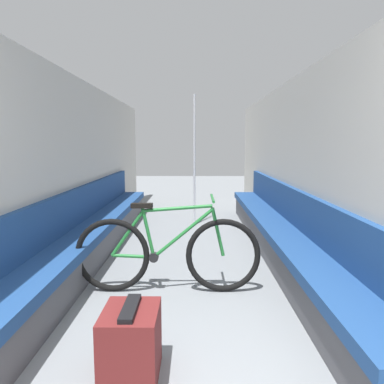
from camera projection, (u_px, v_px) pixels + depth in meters
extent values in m
cube|color=beige|center=(66.00, 168.00, 4.42)|extent=(0.10, 9.97, 2.23)
cube|color=beige|center=(305.00, 168.00, 4.40)|extent=(0.10, 9.97, 2.23)
cube|color=#4C4C51|center=(94.00, 244.00, 4.64)|extent=(0.38, 5.97, 0.32)
cube|color=navy|center=(93.00, 227.00, 4.61)|extent=(0.45, 5.97, 0.10)
cube|color=navy|center=(77.00, 206.00, 4.58)|extent=(0.07, 5.97, 0.43)
cube|color=#4C4C51|center=(278.00, 244.00, 4.62)|extent=(0.38, 5.97, 0.32)
cube|color=navy|center=(278.00, 228.00, 4.59)|extent=(0.45, 5.97, 0.10)
cube|color=navy|center=(294.00, 206.00, 4.56)|extent=(0.07, 5.97, 0.43)
torus|color=black|center=(112.00, 255.00, 3.53)|extent=(0.71, 0.06, 0.71)
torus|color=black|center=(223.00, 256.00, 3.52)|extent=(0.71, 0.06, 0.71)
cylinder|color=#237533|center=(133.00, 256.00, 3.53)|extent=(0.39, 0.03, 0.05)
cylinder|color=#237533|center=(127.00, 234.00, 3.50)|extent=(0.31, 0.03, 0.43)
cylinder|color=#237533|center=(148.00, 232.00, 3.50)|extent=(0.14, 0.03, 0.50)
cylinder|color=#237533|center=(183.00, 234.00, 3.50)|extent=(0.57, 0.03, 0.48)
cylinder|color=#237533|center=(177.00, 208.00, 3.47)|extent=(0.66, 0.03, 0.08)
cylinder|color=#237533|center=(218.00, 232.00, 3.49)|extent=(0.14, 0.03, 0.46)
cylinder|color=black|center=(154.00, 257.00, 3.53)|extent=(0.09, 0.06, 0.09)
cube|color=black|center=(142.00, 206.00, 3.47)|extent=(0.20, 0.07, 0.04)
cylinder|color=#237533|center=(212.00, 198.00, 3.45)|extent=(0.02, 0.46, 0.02)
cylinder|color=gray|center=(194.00, 224.00, 6.48)|extent=(0.08, 0.08, 0.01)
cylinder|color=silver|center=(194.00, 161.00, 6.33)|extent=(0.04, 0.04, 2.21)
cube|color=maroon|center=(131.00, 344.00, 2.24)|extent=(0.33, 0.41, 0.42)
cube|color=black|center=(130.00, 308.00, 2.21)|extent=(0.08, 0.35, 0.03)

